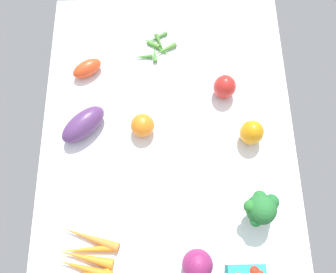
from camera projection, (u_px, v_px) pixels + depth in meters
tablecloth at (168, 140)px, 111.93cm from camera, size 104.00×76.00×2.00cm
red_onion_near_basket at (197, 265)px, 94.65cm from camera, size 8.01×8.01×8.01cm
carrot_bunch at (86, 256)px, 97.93cm from camera, size 15.25×16.90×2.79cm
eggplant at (83, 124)px, 108.84cm from camera, size 15.35×15.71×7.03cm
heirloom_tomato_orange at (143, 125)px, 108.73cm from camera, size 7.03×7.03×7.03cm
broccoli_head at (261, 208)px, 96.43cm from camera, size 9.48×9.60×11.58cm
bell_pepper_orange at (252, 132)px, 107.09cm from camera, size 9.31×9.31×8.68cm
okra_pile at (157, 47)px, 121.41cm from camera, size 11.78×14.37×1.74cm
roma_tomato at (87, 68)px, 116.67cm from camera, size 9.36×10.89×4.97cm
bell_pepper_red at (225, 87)px, 112.49cm from camera, size 7.05×7.05×8.34cm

